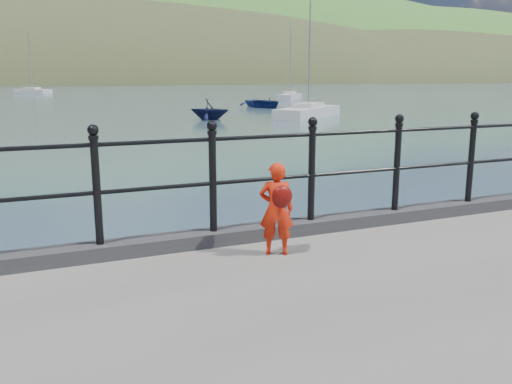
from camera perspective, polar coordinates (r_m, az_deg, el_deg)
name	(u,v)px	position (r m, az deg, el deg)	size (l,w,h in m)	color
ground	(259,314)	(6.66, 0.27, -12.72)	(600.00, 600.00, 0.00)	#2D4251
kerb	(264,231)	(6.15, 0.84, -4.15)	(60.00, 0.30, 0.15)	#28282B
railing	(264,166)	(5.98, 0.86, 2.75)	(18.11, 0.11, 1.20)	black
far_shore	(124,134)	(249.61, -13.75, 5.98)	(830.00, 200.00, 156.00)	#333A21
child	(277,208)	(5.48, 2.19, -1.71)	(0.41, 0.36, 0.96)	red
launch_blue	(264,102)	(48.91, 0.83, 9.43)	(3.26, 4.57, 0.95)	#122051
launch_navy	(210,109)	(35.32, -4.91, 8.66)	(2.21, 2.56, 1.35)	black
sailboat_near	(308,113)	(37.26, 5.52, 8.32)	(6.76, 5.93, 9.61)	silver
sailboat_deep	(33,91)	(93.55, -22.46, 9.75)	(5.68, 6.06, 9.43)	silver
sailboat_far	(290,97)	(64.67, 3.56, 9.96)	(5.20, 5.84, 8.83)	silver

